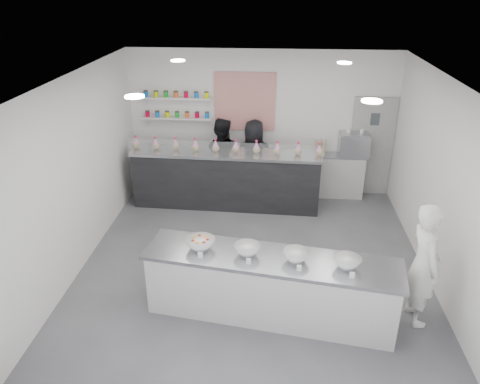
% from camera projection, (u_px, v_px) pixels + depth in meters
% --- Properties ---
extents(floor, '(6.00, 6.00, 0.00)m').
position_uv_depth(floor, '(253.00, 264.00, 7.66)').
color(floor, '#515156').
rests_on(floor, ground).
extents(ceiling, '(6.00, 6.00, 0.00)m').
position_uv_depth(ceiling, '(255.00, 80.00, 6.39)').
color(ceiling, white).
rests_on(ceiling, floor).
extents(back_wall, '(5.50, 0.00, 5.50)m').
position_uv_depth(back_wall, '(262.00, 123.00, 9.74)').
color(back_wall, white).
rests_on(back_wall, floor).
extents(left_wall, '(0.00, 6.00, 6.00)m').
position_uv_depth(left_wall, '(77.00, 175.00, 7.23)').
color(left_wall, white).
rests_on(left_wall, floor).
extents(right_wall, '(0.00, 6.00, 6.00)m').
position_uv_depth(right_wall, '(442.00, 186.00, 6.83)').
color(right_wall, white).
rests_on(right_wall, floor).
extents(back_door, '(0.88, 0.04, 2.10)m').
position_uv_depth(back_door, '(371.00, 147.00, 9.73)').
color(back_door, gray).
rests_on(back_door, floor).
extents(pattern_panel, '(1.25, 0.03, 1.20)m').
position_uv_depth(pattern_panel, '(245.00, 102.00, 9.55)').
color(pattern_panel, red).
rests_on(pattern_panel, back_wall).
extents(jar_shelf_lower, '(1.45, 0.22, 0.04)m').
position_uv_depth(jar_shelf_lower, '(178.00, 118.00, 9.73)').
color(jar_shelf_lower, silver).
rests_on(jar_shelf_lower, back_wall).
extents(jar_shelf_upper, '(1.45, 0.22, 0.04)m').
position_uv_depth(jar_shelf_upper, '(176.00, 98.00, 9.56)').
color(jar_shelf_upper, silver).
rests_on(jar_shelf_upper, back_wall).
extents(preserve_jars, '(1.45, 0.10, 0.56)m').
position_uv_depth(preserve_jars, '(177.00, 105.00, 9.60)').
color(preserve_jars, red).
rests_on(preserve_jars, jar_shelf_lower).
extents(downlight_0, '(0.24, 0.24, 0.02)m').
position_uv_depth(downlight_0, '(134.00, 96.00, 5.60)').
color(downlight_0, white).
rests_on(downlight_0, ceiling).
extents(downlight_1, '(0.24, 0.24, 0.02)m').
position_uv_depth(downlight_1, '(372.00, 101.00, 5.40)').
color(downlight_1, white).
rests_on(downlight_1, ceiling).
extents(downlight_2, '(0.24, 0.24, 0.02)m').
position_uv_depth(downlight_2, '(178.00, 61.00, 7.95)').
color(downlight_2, white).
rests_on(downlight_2, ceiling).
extents(downlight_3, '(0.24, 0.24, 0.02)m').
position_uv_depth(downlight_3, '(344.00, 63.00, 7.75)').
color(downlight_3, white).
rests_on(downlight_3, ceiling).
extents(prep_counter, '(3.49, 1.29, 0.93)m').
position_uv_depth(prep_counter, '(270.00, 287.00, 6.34)').
color(prep_counter, beige).
rests_on(prep_counter, floor).
extents(back_bar, '(3.76, 0.82, 1.16)m').
position_uv_depth(back_bar, '(226.00, 179.00, 9.38)').
color(back_bar, black).
rests_on(back_bar, floor).
extents(sneeze_guard, '(3.69, 0.15, 0.32)m').
position_uv_depth(sneeze_guard, '(223.00, 150.00, 8.78)').
color(sneeze_guard, white).
rests_on(sneeze_guard, back_bar).
extents(espresso_ledge, '(1.24, 0.40, 0.92)m').
position_uv_depth(espresso_ledge, '(334.00, 175.00, 9.87)').
color(espresso_ledge, beige).
rests_on(espresso_ledge, floor).
extents(espresso_machine, '(0.61, 0.42, 0.46)m').
position_uv_depth(espresso_machine, '(354.00, 145.00, 9.55)').
color(espresso_machine, '#93969E').
rests_on(espresso_machine, espresso_ledge).
extents(cup_stacks, '(0.24, 0.24, 0.31)m').
position_uv_depth(cup_stacks, '(320.00, 147.00, 9.63)').
color(cup_stacks, tan).
rests_on(cup_stacks, espresso_ledge).
extents(prep_bowls, '(2.35, 0.80, 0.14)m').
position_uv_depth(prep_bowls, '(271.00, 253.00, 6.11)').
color(prep_bowls, white).
rests_on(prep_bowls, prep_counter).
extents(label_cards, '(2.01, 0.04, 0.07)m').
position_uv_depth(label_cards, '(277.00, 277.00, 5.68)').
color(label_cards, white).
rests_on(label_cards, prep_counter).
extents(cookie_bags, '(3.75, 0.28, 0.26)m').
position_uv_depth(cookie_bags, '(226.00, 146.00, 9.08)').
color(cookie_bags, pink).
rests_on(cookie_bags, back_bar).
extents(woman_prep, '(0.50, 0.69, 1.74)m').
position_uv_depth(woman_prep, '(423.00, 265.00, 6.09)').
color(woman_prep, white).
rests_on(woman_prep, floor).
extents(staff_left, '(0.95, 0.82, 1.70)m').
position_uv_depth(staff_left, '(221.00, 158.00, 9.71)').
color(staff_left, black).
rests_on(staff_left, floor).
extents(staff_right, '(0.83, 0.55, 1.67)m').
position_uv_depth(staff_right, '(254.00, 159.00, 9.67)').
color(staff_right, black).
rests_on(staff_right, floor).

